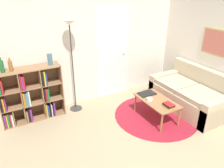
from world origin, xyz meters
TOP-DOWN VIEW (x-y plane):
  - wall_back at (0.02, 2.53)m, footprint 7.24×0.11m
  - wall_right at (2.14, 1.25)m, footprint 0.08×5.51m
  - rug at (0.84, 1.20)m, footprint 1.69×1.69m
  - bookshelf at (-1.40, 2.33)m, footprint 1.18×0.34m
  - floor_lamp at (-0.50, 2.24)m, footprint 0.26×0.26m
  - couch at (1.72, 1.13)m, footprint 0.89×1.64m
  - coffee_table at (0.77, 1.13)m, footprint 0.50×0.91m
  - laptop at (0.75, 1.43)m, footprint 0.35×0.24m
  - bowl at (0.63, 1.18)m, footprint 0.12×0.12m
  - book_stack_on_table at (0.79, 0.83)m, footprint 0.15×0.20m
  - bottle_middle at (-1.74, 2.33)m, footprint 0.08×0.08m
  - bottle_right at (-1.60, 2.31)m, footprint 0.07×0.07m
  - vase_on_shelf at (-0.91, 2.32)m, footprint 0.09×0.09m

SIDE VIEW (x-z plane):
  - rug at x=0.84m, z-range 0.00..0.01m
  - couch at x=1.72m, z-range -0.14..0.71m
  - coffee_table at x=0.77m, z-range 0.16..0.58m
  - laptop at x=0.75m, z-range 0.41..0.43m
  - bowl at x=0.63m, z-range 0.41..0.47m
  - book_stack_on_table at x=0.79m, z-range 0.41..0.48m
  - bookshelf at x=-1.40m, z-range -0.03..1.03m
  - bottle_right at x=-1.60m, z-range 1.04..1.28m
  - vase_on_shelf at x=-0.91m, z-range 1.06..1.28m
  - bottle_middle at x=-1.74m, z-range 1.04..1.31m
  - wall_back at x=0.02m, z-range -0.01..2.59m
  - wall_right at x=2.14m, z-range 0.00..2.60m
  - floor_lamp at x=-0.50m, z-range 0.58..2.45m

